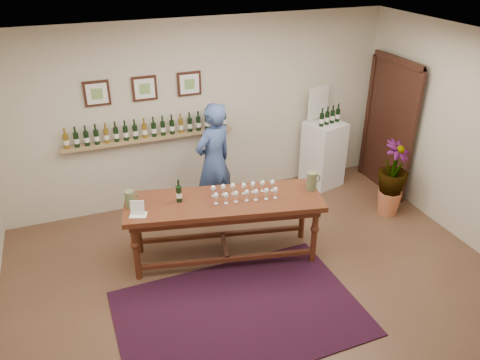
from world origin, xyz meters
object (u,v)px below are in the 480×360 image
object	(u,v)px
tasting_table	(224,209)
potted_plant	(392,179)
person	(214,162)
display_pedestal	(323,154)

from	to	relation	value
tasting_table	potted_plant	distance (m)	2.70
potted_plant	person	size ratio (longest dim) A/B	0.57
tasting_table	person	distance (m)	1.08
tasting_table	display_pedestal	xyz separation A→B (m)	(2.22, 1.37, -0.19)
display_pedestal	potted_plant	world-z (taller)	display_pedestal
potted_plant	tasting_table	bearing A→B (deg)	-176.87
display_pedestal	potted_plant	bearing A→B (deg)	-69.07
display_pedestal	potted_plant	distance (m)	1.31
display_pedestal	person	size ratio (longest dim) A/B	0.62
display_pedestal	person	distance (m)	2.07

